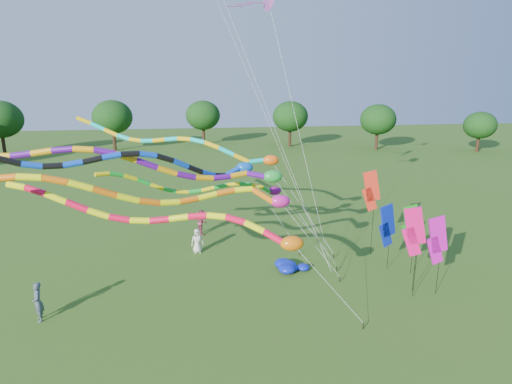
{
  "coord_description": "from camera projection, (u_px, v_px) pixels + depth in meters",
  "views": [
    {
      "loc": [
        -4.66,
        -16.3,
        10.32
      ],
      "look_at": [
        -1.53,
        4.52,
        4.8
      ],
      "focal_mm": 30.0,
      "sensor_mm": 36.0,
      "label": 1
    }
  ],
  "objects": [
    {
      "name": "person_b",
      "position": [
        38.0,
        302.0,
        18.73
      ],
      "size": [
        0.64,
        0.77,
        1.8
      ],
      "primitive_type": "imported",
      "rotation": [
        0.0,
        0.0,
        -1.2
      ],
      "color": "#3D4955",
      "rests_on": "ground"
    },
    {
      "name": "banner_pole_blue_b",
      "position": [
        413.0,
        231.0,
        20.77
      ],
      "size": [
        1.16,
        0.27,
        4.47
      ],
      "rotation": [
        0.0,
        0.0,
        -0.17
      ],
      "color": "black",
      "rests_on": "ground"
    },
    {
      "name": "banner_pole_magenta_b",
      "position": [
        437.0,
        240.0,
        20.56
      ],
      "size": [
        1.16,
        0.09,
        4.11
      ],
      "rotation": [
        0.0,
        0.0,
        0.01
      ],
      "color": "black",
      "rests_on": "ground"
    },
    {
      "name": "person_a",
      "position": [
        197.0,
        241.0,
        26.23
      ],
      "size": [
        0.81,
        0.58,
        1.53
      ],
      "primitive_type": "imported",
      "rotation": [
        0.0,
        0.0,
        0.14
      ],
      "color": "beige",
      "rests_on": "ground"
    },
    {
      "name": "banner_pole_red",
      "position": [
        371.0,
        191.0,
        25.13
      ],
      "size": [
        1.16,
        0.17,
        5.27
      ],
      "rotation": [
        0.0,
        0.0,
        -0.08
      ],
      "color": "black",
      "rests_on": "ground"
    },
    {
      "name": "banner_pole_blue_a",
      "position": [
        387.0,
        226.0,
        23.4
      ],
      "size": [
        1.14,
        0.39,
        3.85
      ],
      "rotation": [
        0.0,
        0.0,
        0.28
      ],
      "color": "black",
      "rests_on": "ground"
    },
    {
      "name": "person_c",
      "position": [
        202.0,
        222.0,
        29.44
      ],
      "size": [
        0.85,
        0.98,
        1.71
      ],
      "primitive_type": "imported",
      "rotation": [
        0.0,
        0.0,
        1.85
      ],
      "color": "#893242",
      "rests_on": "ground"
    },
    {
      "name": "blue_nylon_heap",
      "position": [
        296.0,
        268.0,
        23.64
      ],
      "size": [
        1.69,
        1.81,
        0.59
      ],
      "color": "#0D1EAD",
      "rests_on": "ground"
    },
    {
      "name": "tube_kite_orange",
      "position": [
        181.0,
        194.0,
        18.65
      ],
      "size": [
        15.51,
        3.14,
        7.54
      ],
      "rotation": [
        0.0,
        0.0,
        0.17
      ],
      "color": "black",
      "rests_on": "ground"
    },
    {
      "name": "tube_kite_green",
      "position": [
        216.0,
        187.0,
        24.28
      ],
      "size": [
        12.56,
        3.49,
        6.4
      ],
      "rotation": [
        0.0,
        0.0,
        0.27
      ],
      "color": "black",
      "rests_on": "ground"
    },
    {
      "name": "banner_pole_magenta_a",
      "position": [
        414.0,
        232.0,
        20.23
      ],
      "size": [
        1.12,
        0.46,
        4.62
      ],
      "rotation": [
        0.0,
        0.0,
        -0.34
      ],
      "color": "black",
      "rests_on": "ground"
    },
    {
      "name": "banner_pole_green",
      "position": [
        411.0,
        227.0,
        22.85
      ],
      "size": [
        1.16,
        0.13,
        3.99
      ],
      "rotation": [
        0.0,
        0.0,
        0.05
      ],
      "color": "black",
      "rests_on": "ground"
    },
    {
      "name": "tube_kite_blue",
      "position": [
        172.0,
        165.0,
        20.27
      ],
      "size": [
        13.66,
        5.46,
        7.89
      ],
      "rotation": [
        0.0,
        0.0,
        0.41
      ],
      "color": "black",
      "rests_on": "ground"
    },
    {
      "name": "tube_kite_red",
      "position": [
        188.0,
        222.0,
        18.17
      ],
      "size": [
        14.57,
        3.77,
        6.71
      ],
      "rotation": [
        0.0,
        0.0,
        -0.28
      ],
      "color": "black",
      "rests_on": "ground"
    },
    {
      "name": "delta_kite_high_c",
      "position": [
        268.0,
        0.0,
        22.95
      ],
      "size": [
        5.11,
        4.91,
        15.31
      ],
      "rotation": [
        0.0,
        0.0,
        0.36
      ],
      "color": "black",
      "rests_on": "ground"
    },
    {
      "name": "tube_kite_cyan",
      "position": [
        194.0,
        146.0,
        25.45
      ],
      "size": [
        14.95,
        5.88,
        8.64
      ],
      "rotation": [
        0.0,
        0.0,
        -0.34
      ],
      "color": "black",
      "rests_on": "ground"
    },
    {
      "name": "ground",
      "position": [
        305.0,
        321.0,
        18.88
      ],
      "size": [
        160.0,
        160.0,
        0.0
      ],
      "primitive_type": "plane",
      "color": "#2B5616",
      "rests_on": "ground"
    },
    {
      "name": "tree_ring",
      "position": [
        291.0,
        213.0,
        15.46
      ],
      "size": [
        119.08,
        120.25,
        9.49
      ],
      "color": "#382314",
      "rests_on": "ground"
    },
    {
      "name": "tube_kite_purple",
      "position": [
        178.0,
        168.0,
        20.31
      ],
      "size": [
        16.21,
        1.73,
        8.14
      ],
      "rotation": [
        0.0,
        0.0,
        0.08
      ],
      "color": "black",
      "rests_on": "ground"
    }
  ]
}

